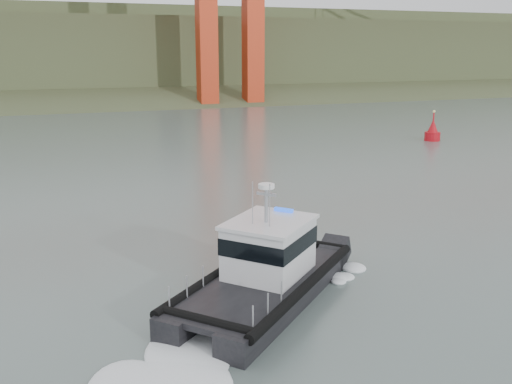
% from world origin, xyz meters
% --- Properties ---
extents(ground, '(400.00, 400.00, 0.00)m').
position_xyz_m(ground, '(0.00, 0.00, 0.00)').
color(ground, '#4F5E59').
rests_on(ground, ground).
extents(headlands, '(500.00, 105.36, 27.12)m').
position_xyz_m(headlands, '(0.00, 125.50, 7.05)').
color(headlands, '#3E4B2B').
rests_on(headlands, ground).
extents(patrol_boat, '(9.34, 8.94, 4.61)m').
position_xyz_m(patrol_boat, '(-0.53, 1.46, 1.15)').
color(patrol_boat, black).
rests_on(patrol_boat, ground).
extents(nav_buoy, '(1.60, 1.60, 3.32)m').
position_xyz_m(nav_buoy, '(29.76, 31.29, 0.87)').
color(nav_buoy, '#B40C16').
rests_on(nav_buoy, ground).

